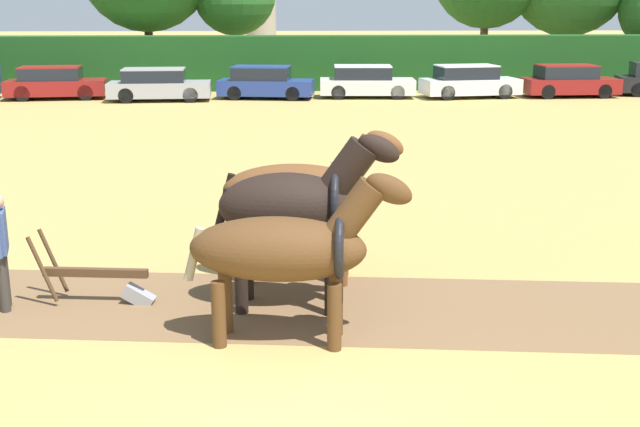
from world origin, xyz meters
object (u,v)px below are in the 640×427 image
Objects in this scene: plow at (105,281)px; parked_car_center_right at (366,82)px; parked_car_center at (265,83)px; draft_horse_lead_left at (287,249)px; parked_car_far_right at (569,81)px; farmer_at_plow at (0,243)px; farmer_beside_team at (342,194)px; parked_car_left at (55,83)px; parked_car_right at (469,82)px; draft_horse_trail_left at (303,192)px; draft_horse_lead_right at (296,207)px; parked_car_center_left at (158,85)px.

parked_car_center_right reaches higher than plow.
draft_horse_lead_left is at bearing -79.88° from parked_car_center.
farmer_at_plow is at bearing -126.00° from parked_car_far_right.
draft_horse_lead_left is 4.18m from farmer_at_plow.
parked_car_left is (-11.13, 23.03, -0.22)m from farmer_beside_team.
draft_horse_trail_left is at bearing -116.74° from parked_car_right.
farmer_beside_team is at bearing 80.24° from draft_horse_lead_right.
draft_horse_trail_left is at bearing -119.92° from parked_car_far_right.
draft_horse_trail_left is 1.99m from farmer_beside_team.
draft_horse_lead_right is at bearing -119.08° from parked_car_far_right.
draft_horse_trail_left reaches higher than plow.
draft_horse_lead_right reaches higher than parked_car_center.
draft_horse_trail_left reaches higher than parked_car_center_left.
parked_car_center_left is at bearing -17.21° from parked_car_left.
plow is at bearing -121.83° from parked_car_right.
plow is 25.42m from parked_car_center.
draft_horse_trail_left is 24.93m from parked_car_center_right.
parked_car_right is (13.90, 0.48, 0.03)m from parked_car_center_left.
draft_horse_lead_right is at bearing -79.52° from parked_car_center.
parked_car_center is 9.24m from parked_car_right.
draft_horse_trail_left reaches higher than parked_car_right.
draft_horse_lead_right is 0.58× the size of parked_car_right.
parked_car_center_right is (13.96, -0.16, -0.00)m from parked_car_left.
draft_horse_trail_left is 0.64× the size of parked_car_center_left.
draft_horse_lead_left is 29.89m from parked_car_far_right.
parked_car_right is (7.49, 22.56, -0.21)m from farmer_beside_team.
draft_horse_lead_right reaches higher than farmer_at_plow.
parked_car_center is (-1.02, 24.49, -0.70)m from draft_horse_trail_left.
draft_horse_trail_left is 3.18m from plow.
draft_horse_trail_left is at bearing 89.94° from draft_horse_lead_right.
draft_horse_trail_left is 0.66× the size of parked_car_center.
parked_car_far_right is at bearing -0.79° from parked_car_center_left.
parked_car_center_left is (-5.42, 26.22, -0.54)m from draft_horse_lead_left.
farmer_beside_team reaches higher than parked_car_right.
parked_car_center_right is 4.67m from parked_car_right.
parked_car_center is at bearing 98.91° from draft_horse_trail_left.
farmer_beside_team is (0.86, 2.96, -0.54)m from draft_horse_lead_right.
draft_horse_lead_right is 4.12m from farmer_at_plow.
draft_horse_lead_left is 0.68× the size of parked_car_far_right.
draft_horse_lead_left reaches higher than farmer_beside_team.
draft_horse_trail_left is 0.66× the size of parked_car_center_right.
parked_car_center_right is at bearing 168.07° from parked_car_right.
draft_horse_lead_right is 28.79m from parked_car_far_right.
farmer_beside_team is at bearing -116.46° from parked_car_right.
plow is at bearing -114.67° from farmer_beside_team.
parked_car_center_left is at bearing 109.01° from draft_horse_lead_right.
draft_horse_trail_left is (0.26, 2.34, 0.17)m from draft_horse_lead_left.
draft_horse_lead_right is at bearing -77.33° from farmer_beside_team.
parked_car_far_right is (23.26, -0.31, -0.00)m from parked_car_left.
parked_car_center_right is (3.82, 27.01, -0.53)m from draft_horse_lead_left.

